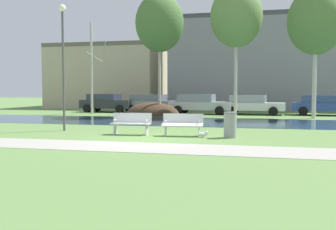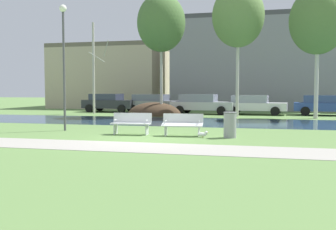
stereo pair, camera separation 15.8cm
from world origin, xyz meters
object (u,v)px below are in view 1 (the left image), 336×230
Objects in this scene: streetlamp at (63,47)px; parked_van_nearest_dark at (107,102)px; seagull at (203,134)px; parked_sedan_second_grey at (152,103)px; parked_suv_fifth_blue at (324,105)px; bench_right at (183,124)px; bench_left at (131,123)px; parked_wagon_fourth_white at (251,104)px; parked_hatch_third_silver at (200,104)px; trash_bin at (230,124)px.

streetlamp reaches higher than parked_van_nearest_dark.
parked_sedan_second_grey reaches higher than seagull.
parked_suv_fifth_blue is at bearing 65.88° from seagull.
bench_right is 0.36× the size of parked_van_nearest_dark.
seagull is (2.97, -0.36, -0.34)m from bench_left.
bench_right is 14.46m from parked_wagon_fourth_white.
parked_sedan_second_grey is 7.81m from parked_wagon_fourth_white.
parked_suv_fifth_blue is at bearing -2.35° from parked_sedan_second_grey.
parked_van_nearest_dark is (-9.97, 15.20, 0.66)m from seagull.
parked_sedan_second_grey is 1.05× the size of parked_suv_fifth_blue.
bench_left is 4.71m from streetlamp.
bench_left is at bearing -12.61° from streetlamp.
parked_van_nearest_dark reaches higher than seagull.
parked_wagon_fourth_white is 1.00× the size of parked_suv_fifth_blue.
parked_wagon_fourth_white reaches higher than bench_right.
parked_wagon_fourth_white is at bearing -2.98° from parked_van_nearest_dark.
streetlamp is 14.26m from parked_hatch_third_silver.
bench_right is 0.35× the size of parked_suv_fifth_blue.
parked_sedan_second_grey is at bearing 89.33° from streetlamp.
bench_left is 0.35× the size of parked_suv_fifth_blue.
parked_van_nearest_dark is 0.97× the size of parked_wagon_fourth_white.
bench_right is 17.42m from parked_van_nearest_dark.
streetlamp is at bearing -120.47° from parked_wagon_fourth_white.
parked_wagon_fourth_white reaches higher than seagull.
parked_van_nearest_dark reaches higher than parked_hatch_third_silver.
parked_sedan_second_grey is (3.80, 0.17, -0.01)m from parked_van_nearest_dark.
seagull is at bearing -68.14° from parked_sedan_second_grey.
parked_hatch_third_silver is (7.76, -0.76, -0.01)m from parked_van_nearest_dark.
trash_bin is at bearing -77.31° from parked_hatch_third_silver.
seagull is 14.70m from parked_wagon_fourth_white.
bench_left is at bearing -93.10° from parked_hatch_third_silver.
trash_bin is at bearing -53.81° from parked_van_nearest_dark.
parked_van_nearest_dark reaches higher than trash_bin.
parked_van_nearest_dark reaches higher than parked_sedan_second_grey.
streetlamp reaches higher than seagull.
seagull is 7.34m from streetlamp.
streetlamp reaches higher than parked_sedan_second_grey.
seagull is (-1.01, -0.21, -0.38)m from trash_bin.
parked_suv_fifth_blue is (5.64, 14.64, 0.25)m from trash_bin.
parked_suv_fifth_blue reaches higher than parked_wagon_fourth_white.
trash_bin is 1.09m from seagull.
parked_hatch_third_silver reaches higher than bench_left.
seagull is 14.63m from parked_hatch_third_silver.
streetlamp is 1.22× the size of parked_van_nearest_dark.
bench_left is 3.01m from seagull.
bench_left is 3.70× the size of seagull.
bench_left is 16.42m from parked_van_nearest_dark.
trash_bin is at bearing -7.05° from streetlamp.
bench_left and bench_right have the same top height.
parked_sedan_second_grey is (-5.32, 15.01, 0.30)m from bench_right.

